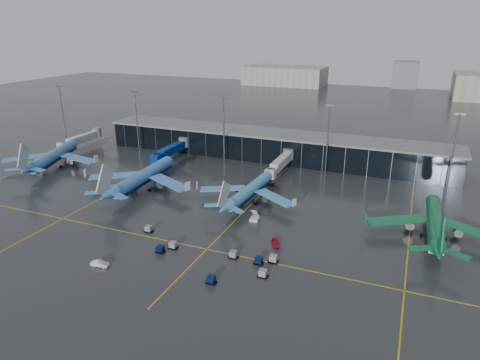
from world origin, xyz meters
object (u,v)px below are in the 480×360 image
at_px(airliner_arkefly, 143,169).
at_px(service_van_white, 100,264).
at_px(airliner_klm_west, 53,149).
at_px(airliner_aer_lingus, 436,214).
at_px(airliner_klm_near, 250,184).
at_px(service_van_red, 275,243).
at_px(mobile_airstair, 255,217).
at_px(baggage_carts, 213,256).

distance_m(airliner_arkefly, service_van_white, 49.07).
xyz_separation_m(airliner_klm_west, airliner_aer_lingus, (132.97, -6.76, -0.63)).
xyz_separation_m(airliner_klm_near, service_van_red, (15.83, -23.47, -5.10)).
bearing_deg(airliner_arkefly, service_van_white, -70.58).
distance_m(airliner_klm_near, mobile_airstair, 14.37).
bearing_deg(service_van_red, airliner_klm_west, 139.54).
bearing_deg(airliner_aer_lingus, service_van_white, -148.41).
bearing_deg(airliner_klm_near, service_van_red, -52.96).
distance_m(baggage_carts, service_van_red, 16.26).
relative_size(airliner_klm_near, baggage_carts, 1.01).
bearing_deg(airliner_klm_near, mobile_airstair, -59.92).
xyz_separation_m(baggage_carts, service_van_red, (11.32, 11.67, -0.08)).
height_order(airliner_arkefly, mobile_airstair, airliner_arkefly).
bearing_deg(baggage_carts, airliner_klm_near, 97.31).
height_order(airliner_klm_near, airliner_aer_lingus, airliner_aer_lingus).
height_order(airliner_arkefly, service_van_white, airliner_arkefly).
bearing_deg(mobile_airstair, service_van_white, -128.25).
bearing_deg(airliner_klm_west, airliner_klm_near, -21.66).
bearing_deg(airliner_aer_lingus, airliner_arkefly, 178.57).
bearing_deg(service_van_white, airliner_klm_west, 41.98).
bearing_deg(baggage_carts, airliner_arkefly, 141.71).
relative_size(airliner_klm_west, airliner_aer_lingus, 1.10).
height_order(baggage_carts, service_van_white, baggage_carts).
distance_m(airliner_arkefly, airliner_klm_near, 36.35).
xyz_separation_m(airliner_klm_west, baggage_carts, (85.78, -38.72, -6.05)).
distance_m(airliner_klm_west, airliner_aer_lingus, 133.15).
distance_m(mobile_airstair, service_van_white, 43.01).
bearing_deg(baggage_carts, airliner_klm_west, 155.71).
xyz_separation_m(airliner_arkefly, mobile_airstair, (42.34, -9.01, -6.06)).
bearing_deg(airliner_aer_lingus, mobile_airstair, -170.36).
bearing_deg(airliner_arkefly, service_van_red, -24.67).
distance_m(airliner_arkefly, baggage_carts, 52.24).
bearing_deg(airliner_aer_lingus, service_van_red, -151.81).
bearing_deg(mobile_airstair, airliner_klm_west, 164.96).
distance_m(airliner_klm_west, mobile_airstair, 88.98).
relative_size(airliner_arkefly, service_van_white, 10.84).
bearing_deg(mobile_airstair, airliner_aer_lingus, 6.01).
bearing_deg(airliner_aer_lingus, baggage_carts, -147.19).
height_order(airliner_klm_west, airliner_arkefly, airliner_arkefly).
height_order(airliner_klm_west, service_van_red, airliner_klm_west).
distance_m(airliner_aer_lingus, baggage_carts, 57.25).
height_order(airliner_arkefly, baggage_carts, airliner_arkefly).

